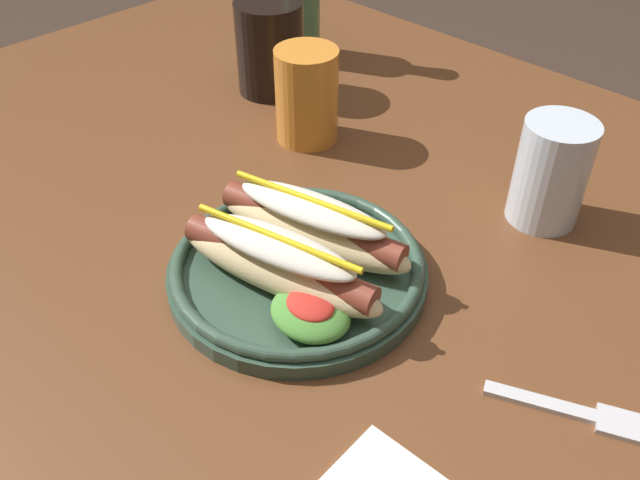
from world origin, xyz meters
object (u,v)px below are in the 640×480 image
hot_dog_plate (298,260)px  soda_cup (270,47)px  fork (577,412)px  water_cup (551,172)px  extra_cup (307,96)px

hot_dog_plate → soda_cup: (-0.31, 0.25, 0.03)m
fork → soda_cup: 0.60m
soda_cup → water_cup: bearing=0.4°
fork → extra_cup: (-0.44, 0.14, 0.05)m
hot_dog_plate → fork: hot_dog_plate is taller
fork → extra_cup: extra_cup is taller
fork → extra_cup: 0.47m
water_cup → extra_cup: (-0.29, -0.06, 0.00)m
fork → water_cup: (-0.15, 0.20, 0.05)m
soda_cup → extra_cup: (0.13, -0.06, -0.00)m
water_cup → soda_cup: bearing=-179.6°
fork → soda_cup: (-0.57, 0.20, 0.06)m
hot_dog_plate → extra_cup: extra_cup is taller
hot_dog_plate → fork: (0.26, 0.05, -0.02)m
soda_cup → water_cup: (0.42, 0.00, -0.01)m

